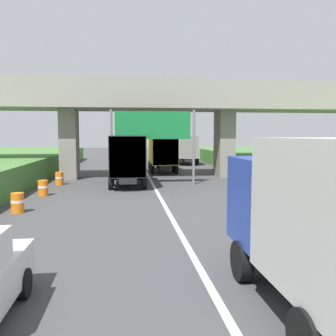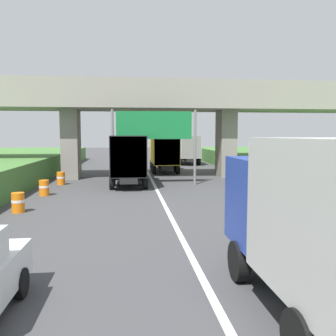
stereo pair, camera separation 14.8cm
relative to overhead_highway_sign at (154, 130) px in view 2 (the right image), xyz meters
name	(u,v)px [view 2 (the right image)]	position (x,y,z in m)	size (l,w,h in m)	color
lane_centre_stripe	(156,188)	(0.00, -1.32, -3.82)	(0.20, 87.40, 0.01)	white
overpass_bridge	(150,106)	(0.00, 4.61, 1.97)	(40.00, 4.80, 7.70)	gray
overhead_highway_sign	(154,130)	(0.00, 0.00, 0.00)	(5.88, 0.18, 5.20)	slate
truck_black	(129,157)	(-1.78, 0.53, -1.89)	(2.44, 7.30, 3.44)	black
truck_yellow	(163,151)	(1.53, 9.25, -1.89)	(2.44, 7.30, 3.44)	black
truck_silver	(187,148)	(5.20, 18.18, -1.89)	(2.44, 7.30, 3.44)	black
construction_barrel_2	(18,202)	(-6.74, -8.17, -3.37)	(0.57, 0.57, 0.90)	orange
construction_barrel_3	(44,188)	(-6.62, -3.64, -3.37)	(0.57, 0.57, 0.90)	orange
construction_barrel_4	(61,178)	(-6.51, 0.90, -3.37)	(0.57, 0.57, 0.90)	orange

